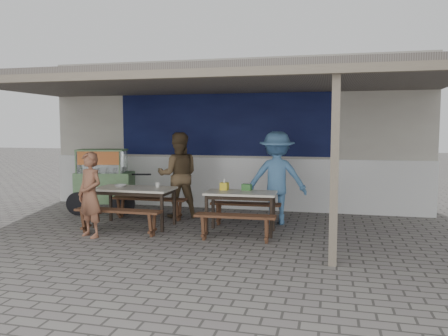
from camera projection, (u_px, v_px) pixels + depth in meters
ground at (190, 239)px, 7.44m from camera, size 60.00×60.00×0.00m
back_wall at (235, 135)px, 10.75m from camera, size 9.00×1.28×3.50m
warung_roof at (205, 83)px, 8.06m from camera, size 9.00×4.21×2.81m
table_left at (135, 192)px, 8.37m from camera, size 1.50×0.77×0.75m
bench_left_street at (118, 215)px, 7.74m from camera, size 1.59×0.28×0.45m
bench_left_wall at (149, 203)px, 9.05m from camera, size 1.59×0.28×0.45m
table_right at (241, 196)px, 7.82m from camera, size 1.29×0.70×0.75m
bench_right_street at (235, 222)px, 7.27m from camera, size 1.37×0.34×0.45m
bench_right_wall at (246, 209)px, 8.43m from camera, size 1.37×0.34×0.45m
vendor_cart at (104, 178)px, 9.74m from camera, size 1.69×0.96×1.42m
patron_street_side at (90, 195)px, 7.54m from camera, size 0.64×0.54×1.48m
patron_wall_side at (178, 175)px, 9.23m from camera, size 1.06×0.94×1.80m
patron_right_table at (277, 178)px, 8.57m from camera, size 1.25×0.82×1.82m
tissue_box at (224, 186)px, 8.06m from camera, size 0.15×0.15×0.14m
donation_box at (247, 187)px, 8.01m from camera, size 0.19×0.14×0.11m
condiment_jar at (158, 185)px, 8.45m from camera, size 0.08×0.08×0.09m
condiment_bowl at (120, 186)px, 8.42m from camera, size 0.24×0.24×0.05m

